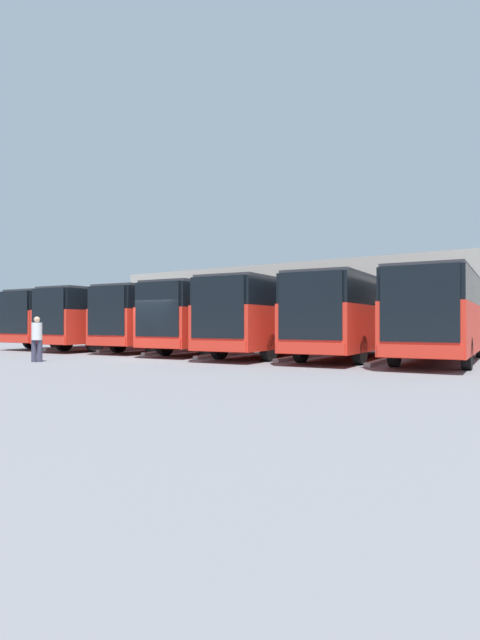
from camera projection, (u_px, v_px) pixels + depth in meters
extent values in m
plane|color=slate|center=(149.00, 359.00, 21.18)|extent=(600.00, 600.00, 0.00)
cube|color=red|center=(442.00, 328.00, 19.55)|extent=(3.51, 10.92, 1.74)
cube|color=black|center=(442.00, 292.00, 19.56)|extent=(3.46, 10.76, 1.07)
cube|color=black|center=(419.00, 303.00, 14.86)|extent=(2.27, 0.24, 2.31)
cube|color=red|center=(419.00, 351.00, 14.84)|extent=(2.46, 0.27, 0.40)
cube|color=#333338|center=(442.00, 277.00, 19.57)|extent=(3.37, 10.49, 0.12)
cylinder|color=black|center=(467.00, 353.00, 16.08)|extent=(0.39, 1.09, 1.07)
cylinder|color=black|center=(394.00, 351.00, 17.20)|extent=(0.39, 1.09, 1.07)
cylinder|color=black|center=(480.00, 345.00, 21.90)|extent=(0.39, 1.09, 1.07)
cylinder|color=black|center=(425.00, 344.00, 23.02)|extent=(0.39, 1.09, 1.07)
cube|color=#B2B2AD|center=(384.00, 360.00, 19.21)|extent=(0.68, 5.07, 0.15)
cube|color=red|center=(355.00, 328.00, 21.51)|extent=(3.51, 10.92, 1.74)
cube|color=black|center=(355.00, 295.00, 21.52)|extent=(3.46, 10.76, 1.07)
cube|color=black|center=(309.00, 306.00, 16.81)|extent=(2.27, 0.24, 2.31)
cube|color=red|center=(309.00, 348.00, 16.80)|extent=(2.46, 0.27, 0.40)
cube|color=#333338|center=(355.00, 281.00, 21.53)|extent=(3.37, 10.49, 0.12)
cylinder|color=black|center=(360.00, 350.00, 18.04)|extent=(0.39, 1.09, 1.07)
cylinder|color=black|center=(301.00, 349.00, 19.16)|extent=(0.39, 1.09, 1.07)
cylinder|color=black|center=(398.00, 344.00, 23.86)|extent=(0.39, 1.09, 1.07)
cylinder|color=black|center=(351.00, 343.00, 24.97)|extent=(0.39, 1.09, 1.07)
cube|color=#B2B2AD|center=(301.00, 357.00, 21.17)|extent=(0.68, 5.07, 0.15)
cube|color=red|center=(278.00, 327.00, 23.15)|extent=(3.51, 10.92, 1.74)
cube|color=black|center=(278.00, 297.00, 23.16)|extent=(3.46, 10.76, 1.07)
cube|color=black|center=(217.00, 307.00, 18.45)|extent=(2.27, 0.24, 2.31)
cube|color=red|center=(217.00, 346.00, 18.44)|extent=(2.46, 0.27, 0.40)
cube|color=#333338|center=(278.00, 284.00, 23.16)|extent=(3.37, 10.49, 0.12)
cylinder|color=black|center=(269.00, 348.00, 19.68)|extent=(0.39, 1.09, 1.07)
cylinder|color=black|center=(219.00, 347.00, 20.79)|extent=(0.39, 1.09, 1.07)
cylinder|color=black|center=(326.00, 342.00, 25.50)|extent=(0.39, 1.09, 1.07)
cylinder|color=black|center=(285.00, 341.00, 26.61)|extent=(0.39, 1.09, 1.07)
cube|color=#B2B2AD|center=(226.00, 355.00, 22.81)|extent=(0.68, 5.07, 0.15)
cube|color=red|center=(223.00, 327.00, 25.61)|extent=(3.51, 10.92, 1.74)
cube|color=black|center=(223.00, 300.00, 25.62)|extent=(3.46, 10.76, 1.07)
cube|color=black|center=(157.00, 309.00, 20.92)|extent=(2.27, 0.24, 2.31)
cube|color=red|center=(157.00, 343.00, 20.90)|extent=(2.46, 0.27, 0.40)
cube|color=#333338|center=(223.00, 288.00, 25.63)|extent=(3.37, 10.49, 0.12)
cylinder|color=black|center=(206.00, 345.00, 22.14)|extent=(0.39, 1.09, 1.07)
cylinder|color=black|center=(165.00, 344.00, 23.26)|extent=(0.39, 1.09, 1.07)
cylinder|color=black|center=(271.00, 341.00, 27.96)|extent=(0.39, 1.09, 1.07)
cylinder|color=black|center=(236.00, 340.00, 29.07)|extent=(0.39, 1.09, 1.07)
cube|color=#B2B2AD|center=(176.00, 352.00, 25.27)|extent=(0.68, 5.07, 0.15)
cube|color=red|center=(175.00, 327.00, 27.91)|extent=(3.51, 10.92, 1.74)
cube|color=black|center=(175.00, 302.00, 27.92)|extent=(3.46, 10.76, 1.07)
cube|color=black|center=(106.00, 310.00, 23.21)|extent=(2.27, 0.24, 2.31)
cube|color=red|center=(106.00, 341.00, 23.20)|extent=(2.46, 0.27, 0.40)
cube|color=#333338|center=(175.00, 291.00, 27.92)|extent=(3.37, 10.49, 0.12)
cylinder|color=black|center=(153.00, 343.00, 24.44)|extent=(0.39, 1.09, 1.07)
cylinder|color=black|center=(118.00, 342.00, 25.55)|extent=(0.39, 1.09, 1.07)
cylinder|color=black|center=(223.00, 339.00, 30.26)|extent=(0.39, 1.09, 1.07)
cylinder|color=black|center=(192.00, 339.00, 31.37)|extent=(0.39, 1.09, 1.07)
cube|color=#B2B2AD|center=(131.00, 349.00, 27.57)|extent=(0.68, 5.07, 0.15)
cube|color=red|center=(123.00, 326.00, 29.41)|extent=(3.51, 10.92, 1.74)
cube|color=black|center=(123.00, 303.00, 29.42)|extent=(3.46, 10.76, 1.07)
cube|color=black|center=(47.00, 311.00, 24.71)|extent=(2.27, 0.24, 2.31)
cube|color=red|center=(47.00, 340.00, 24.69)|extent=(2.46, 0.27, 0.40)
cube|color=#333338|center=(123.00, 293.00, 29.42)|extent=(3.37, 10.49, 0.12)
cylinder|color=black|center=(95.00, 342.00, 25.94)|extent=(0.39, 1.09, 1.07)
cylinder|color=black|center=(64.00, 341.00, 27.05)|extent=(0.39, 1.09, 1.07)
cylinder|color=black|center=(172.00, 339.00, 31.75)|extent=(0.39, 1.09, 1.07)
cylinder|color=black|center=(144.00, 338.00, 32.87)|extent=(0.39, 1.09, 1.07)
cube|color=#B2B2AD|center=(80.00, 348.00, 29.07)|extent=(0.68, 5.07, 0.15)
cube|color=red|center=(88.00, 326.00, 31.72)|extent=(3.51, 10.92, 1.74)
cube|color=black|center=(88.00, 304.00, 31.73)|extent=(3.46, 10.76, 1.07)
cube|color=black|center=(13.00, 312.00, 27.02)|extent=(2.27, 0.24, 2.31)
cube|color=red|center=(13.00, 339.00, 27.00)|extent=(2.46, 0.27, 0.40)
cube|color=#333338|center=(88.00, 295.00, 31.73)|extent=(3.37, 10.49, 0.12)
cylinder|color=black|center=(58.00, 340.00, 28.25)|extent=(0.39, 1.09, 1.07)
cylinder|color=black|center=(31.00, 340.00, 29.36)|extent=(0.39, 1.09, 1.07)
cylinder|color=black|center=(137.00, 338.00, 34.06)|extent=(0.39, 1.09, 1.07)
cylinder|color=black|center=(112.00, 337.00, 35.18)|extent=(0.39, 1.09, 1.07)
cylinder|color=#38384C|center=(34.00, 351.00, 19.41)|extent=(0.28, 0.28, 0.86)
cylinder|color=#38384C|center=(40.00, 351.00, 19.44)|extent=(0.28, 0.28, 0.86)
cylinder|color=silver|center=(37.00, 331.00, 19.43)|extent=(0.56, 0.56, 0.68)
sphere|color=tan|center=(37.00, 320.00, 19.44)|extent=(0.23, 0.23, 0.23)
cube|color=#A8A399|center=(348.00, 306.00, 39.68)|extent=(35.64, 12.95, 5.84)
cube|color=silver|center=(381.00, 279.00, 46.30)|extent=(35.64, 3.00, 0.24)
cylinder|color=slate|center=(271.00, 311.00, 54.19)|extent=(0.20, 0.20, 5.59)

